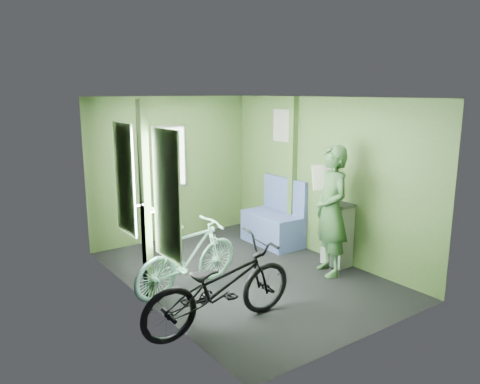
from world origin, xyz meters
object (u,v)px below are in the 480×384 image
object	(u,v)px
bench_seat	(274,225)
bicycle_black	(221,327)
bicycle_mint	(190,292)
passenger	(331,211)
waste_box	(337,234)

from	to	relation	value
bench_seat	bicycle_black	bearing A→B (deg)	-140.25
bench_seat	bicycle_mint	bearing A→B (deg)	-156.99
passenger	bicycle_mint	bearing A→B (deg)	-85.59
bicycle_black	waste_box	xyz separation A→B (m)	(2.29, 0.55, 0.44)
passenger	waste_box	xyz separation A→B (m)	(0.31, 0.16, -0.42)
bicycle_black	bench_seat	bearing A→B (deg)	-50.09
bicycle_mint	waste_box	bearing A→B (deg)	-109.72
bicycle_mint	bench_seat	bearing A→B (deg)	-76.51
passenger	bench_seat	xyz separation A→B (m)	(0.20, 1.39, -0.55)
waste_box	bench_seat	world-z (taller)	bench_seat
waste_box	bicycle_mint	bearing A→B (deg)	169.38
passenger	bench_seat	world-z (taller)	passenger
bicycle_black	waste_box	size ratio (longest dim) A/B	1.97
bicycle_black	waste_box	distance (m)	2.40
waste_box	passenger	bearing A→B (deg)	-152.97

